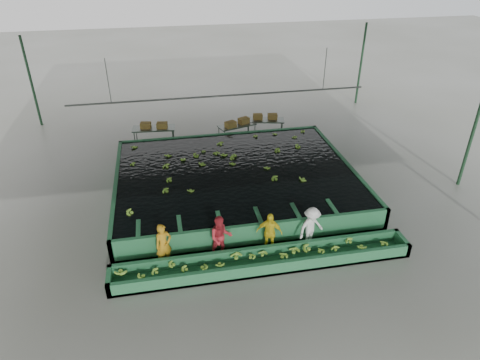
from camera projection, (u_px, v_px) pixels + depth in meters
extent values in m
plane|color=gray|center=(242.00, 208.00, 17.23)|extent=(80.00, 80.00, 0.00)
cube|color=gray|center=(243.00, 87.00, 14.74)|extent=(20.00, 22.00, 0.04)
cube|color=black|center=(235.00, 171.00, 18.08)|extent=(9.70, 7.70, 0.00)
cylinder|color=#59605B|center=(222.00, 96.00, 19.98)|extent=(0.08, 0.08, 14.00)
cylinder|color=#59605B|center=(108.00, 81.00, 18.65)|extent=(0.04, 0.04, 2.00)
cylinder|color=#59605B|center=(325.00, 69.00, 20.32)|extent=(0.04, 0.04, 2.00)
imported|color=#C58918|center=(164.00, 245.00, 13.94)|extent=(0.66, 0.56, 1.55)
imported|color=#B92730|center=(221.00, 237.00, 14.24)|extent=(0.78, 0.61, 1.60)
imported|color=yellow|center=(269.00, 233.00, 14.53)|extent=(0.97, 0.65, 1.53)
imported|color=white|center=(311.00, 227.00, 14.78)|extent=(1.14, 0.90, 1.55)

